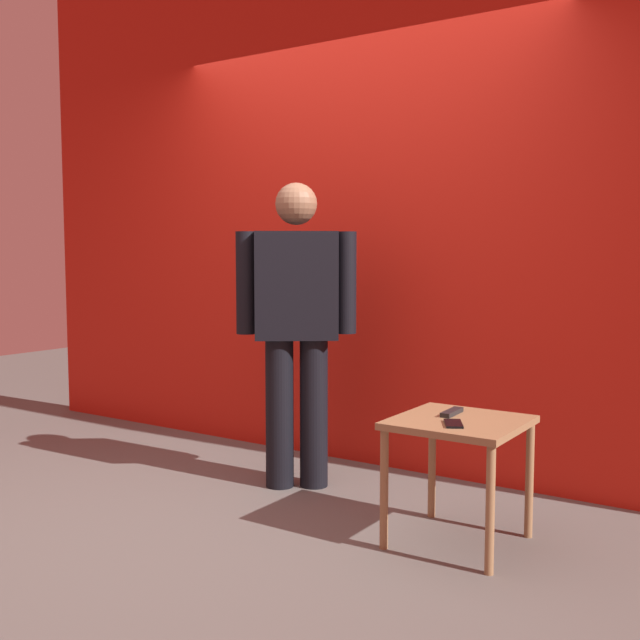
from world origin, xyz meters
TOP-DOWN VIEW (x-y plane):
  - ground_plane at (0.00, 0.00)m, footprint 12.00×12.00m
  - back_wall_red at (0.00, 1.29)m, footprint 5.29×0.12m
  - standing_person at (0.01, 0.64)m, footprint 0.58×0.46m
  - side_table at (1.06, 0.37)m, footprint 0.53×0.53m
  - cell_phone at (1.08, 0.25)m, footprint 0.13×0.16m
  - tv_remote at (0.99, 0.44)m, footprint 0.05×0.17m

SIDE VIEW (x-z plane):
  - ground_plane at x=0.00m, z-range 0.00..0.00m
  - side_table at x=1.06m, z-range 0.19..0.74m
  - cell_phone at x=1.08m, z-range 0.55..0.56m
  - tv_remote at x=0.99m, z-range 0.55..0.57m
  - standing_person at x=0.01m, z-range 0.10..1.72m
  - back_wall_red at x=0.00m, z-range 0.00..3.34m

